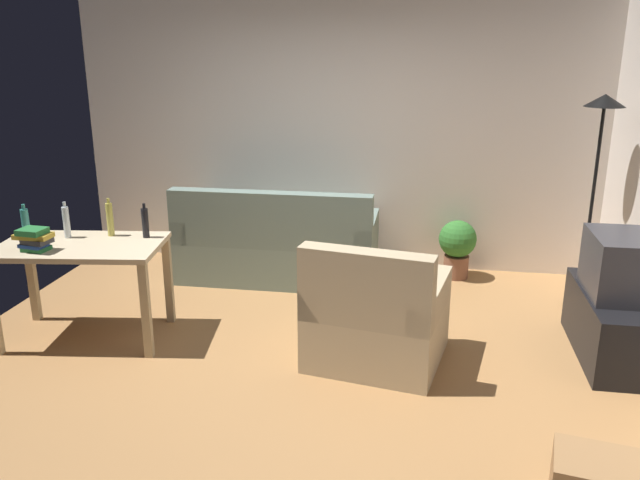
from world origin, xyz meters
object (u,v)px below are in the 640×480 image
armchair (375,320)px  bottle_dark (145,222)px  bottle_squat (110,219)px  book_stack (34,239)px  potted_plant (457,245)px  bottle_tall (26,223)px  desk (81,258)px  bottle_clear (66,222)px  tv_stand (610,325)px  tv (620,265)px  couch (277,248)px  torchiere_lamp (599,144)px

armchair → bottle_dark: 1.91m
bottle_squat → book_stack: bottle_squat is taller
potted_plant → bottle_dark: bottle_dark is taller
potted_plant → bottle_tall: bearing=-152.2°
desk → bottle_tall: bearing=164.6°
desk → bottle_dark: size_ratio=4.76×
armchair → bottle_clear: 2.47m
armchair → bottle_squat: bearing=3.0°
tv_stand → tv: (0.00, 0.00, 0.46)m
bottle_clear → bottle_dark: bottle_clear is taller
book_stack → tv: bearing=7.4°
tv → desk: (-3.91, -0.33, -0.05)m
tv_stand → book_stack: (-4.13, -0.54, 0.61)m
desk → bottle_tall: bottle_tall is taller
potted_plant → armchair: (-0.64, -1.86, -0.01)m
bottle_squat → couch: bearing=51.2°
book_stack → desk: bearing=42.3°
bottle_clear → bottle_dark: size_ratio=1.05×
torchiere_lamp → bottle_tall: bearing=-164.7°
bottle_clear → potted_plant: bearing=29.0°
potted_plant → bottle_dark: (-2.44, -1.58, 0.55)m
tv → armchair: bearing=102.3°
potted_plant → armchair: bearing=-109.0°
tv → bottle_clear: 4.09m
desk → bottle_clear: 0.32m
desk → armchair: (2.23, -0.04, -0.33)m
bottle_squat → book_stack: 0.58m
tv_stand → bottle_clear: (-4.07, -0.20, 0.65)m
couch → bottle_clear: bottle_clear is taller
tv_stand → bottle_dark: size_ratio=4.09×
tv_stand → bottle_clear: bottle_clear is taller
torchiere_lamp → armchair: 2.38m
tv_stand → torchiere_lamp: (0.00, 0.93, 1.17)m
armchair → bottle_tall: bottle_tall is taller
tv_stand → potted_plant: bearing=34.9°
desk → armchair: armchair is taller
book_stack → tv_stand: bearing=7.4°
potted_plant → book_stack: bearing=-146.7°
couch → book_stack: size_ratio=7.28×
bottle_dark → potted_plant: bearing=32.9°
book_stack → bottle_clear: bearing=80.9°
bottle_tall → torchiere_lamp: bearing=15.3°
desk → potted_plant: bearing=25.0°
torchiere_lamp → armchair: bearing=-142.3°
bottle_tall → bottle_squat: (0.60, 0.18, 0.01)m
armchair → bottle_squat: bottle_squat is taller
desk → bottle_dark: 0.54m
bottle_tall → bottle_squat: bottle_squat is taller
desk → bottle_dark: (0.42, 0.24, 0.23)m
desk → tv: bearing=-2.6°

